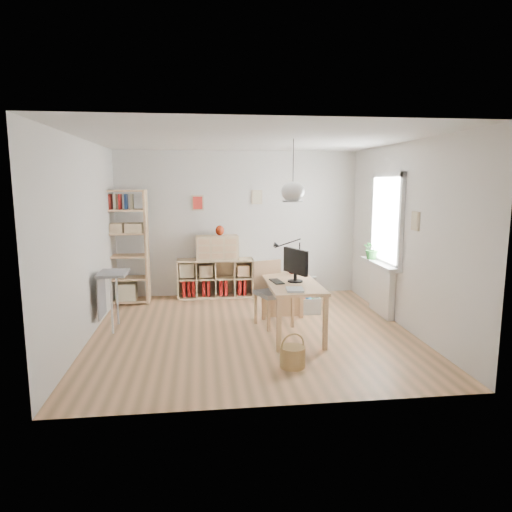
{
  "coord_description": "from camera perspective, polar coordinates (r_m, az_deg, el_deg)",
  "views": [
    {
      "loc": [
        -0.7,
        -6.29,
        2.13
      ],
      "look_at": [
        0.1,
        0.3,
        1.05
      ],
      "focal_mm": 32.0,
      "sensor_mm": 36.0,
      "label": 1
    }
  ],
  "objects": [
    {
      "name": "wicker_basket",
      "position": [
        5.44,
        4.6,
        -12.34
      ],
      "size": [
        0.3,
        0.3,
        0.41
      ],
      "rotation": [
        0.0,
        0.0,
        0.28
      ],
      "color": "#A17D48",
      "rests_on": "ground"
    },
    {
      "name": "windowsill",
      "position": [
        7.57,
        15.24,
        -0.98
      ],
      "size": [
        0.22,
        1.2,
        0.06
      ],
      "primitive_type": "cube",
      "color": "silver",
      "rests_on": "radiator"
    },
    {
      "name": "desk",
      "position": [
        6.44,
        4.47,
        -4.02
      ],
      "size": [
        0.7,
        1.5,
        0.75
      ],
      "color": "tan",
      "rests_on": "ground"
    },
    {
      "name": "monitor",
      "position": [
        6.36,
        4.96,
        -0.92
      ],
      "size": [
        0.25,
        0.51,
        0.47
      ],
      "rotation": [
        0.0,
        0.0,
        0.4
      ],
      "color": "black",
      "rests_on": "desk"
    },
    {
      "name": "task_lamp",
      "position": [
        6.95,
        3.76,
        0.56
      ],
      "size": [
        0.46,
        0.17,
        0.49
      ],
      "color": "black",
      "rests_on": "desk"
    },
    {
      "name": "cube_shelf",
      "position": [
        8.57,
        -5.25,
        -3.14
      ],
      "size": [
        1.4,
        0.38,
        0.72
      ],
      "color": "beige",
      "rests_on": "ground"
    },
    {
      "name": "side_table",
      "position": [
        6.93,
        -17.92,
        -3.39
      ],
      "size": [
        0.4,
        0.55,
        0.85
      ],
      "color": "gray",
      "rests_on": "ground"
    },
    {
      "name": "storage_chest",
      "position": [
        7.64,
        5.95,
        -5.61
      ],
      "size": [
        0.54,
        0.61,
        0.55
      ],
      "rotation": [
        0.0,
        0.0,
        -0.04
      ],
      "color": "silver",
      "rests_on": "ground"
    },
    {
      "name": "window_unit",
      "position": [
        7.51,
        16.08,
        4.45
      ],
      "size": [
        0.07,
        1.16,
        1.46
      ],
      "color": "white",
      "rests_on": "ground"
    },
    {
      "name": "potted_plant",
      "position": [
        7.81,
        14.31,
        0.89
      ],
      "size": [
        0.38,
        0.36,
        0.35
      ],
      "primitive_type": "imported",
      "rotation": [
        0.0,
        0.0,
        0.33
      ],
      "color": "#266626",
      "rests_on": "windowsill"
    },
    {
      "name": "red_vase",
      "position": [
        8.38,
        -4.55,
        3.2
      ],
      "size": [
        0.16,
        0.16,
        0.19
      ],
      "primitive_type": "ellipsoid",
      "color": "maroon",
      "rests_on": "drawer_chest"
    },
    {
      "name": "radiator",
      "position": [
        7.67,
        15.45,
        -4.14
      ],
      "size": [
        0.1,
        0.8,
        0.8
      ],
      "primitive_type": "cube",
      "color": "white",
      "rests_on": "ground"
    },
    {
      "name": "drawer_chest",
      "position": [
        8.42,
        -4.89,
        1.08
      ],
      "size": [
        0.78,
        0.37,
        0.44
      ],
      "primitive_type": "cube",
      "rotation": [
        0.0,
        0.0,
        0.03
      ],
      "color": "beige",
      "rests_on": "cube_shelf"
    },
    {
      "name": "keyboard",
      "position": [
        6.38,
        2.6,
        -3.19
      ],
      "size": [
        0.18,
        0.36,
        0.02
      ],
      "primitive_type": "cube",
      "rotation": [
        0.0,
        0.0,
        0.15
      ],
      "color": "black",
      "rests_on": "desk"
    },
    {
      "name": "ground",
      "position": [
        6.68,
        -0.55,
        -9.36
      ],
      "size": [
        4.5,
        4.5,
        0.0
      ],
      "primitive_type": "plane",
      "color": "tan",
      "rests_on": "ground"
    },
    {
      "name": "yarn_ball",
      "position": [
        6.93,
        4.58,
        -1.59
      ],
      "size": [
        0.16,
        0.16,
        0.16
      ],
      "primitive_type": "sphere",
      "color": "#44090F",
      "rests_on": "desk"
    },
    {
      "name": "chair",
      "position": [
        6.83,
        1.98,
        -4.16
      ],
      "size": [
        0.6,
        0.6,
        0.96
      ],
      "rotation": [
        0.0,
        0.0,
        0.36
      ],
      "color": "gray",
      "rests_on": "ground"
    },
    {
      "name": "tall_bookshelf",
      "position": [
        8.27,
        -16.17,
        1.63
      ],
      "size": [
        0.8,
        0.38,
        2.0
      ],
      "color": "tan",
      "rests_on": "ground"
    },
    {
      "name": "room_shell",
      "position": [
        6.27,
        4.63,
        8.03
      ],
      "size": [
        4.5,
        4.5,
        4.5
      ],
      "color": "silver",
      "rests_on": "ground"
    },
    {
      "name": "paper_tray",
      "position": [
        5.89,
        4.88,
        -4.2
      ],
      "size": [
        0.24,
        0.29,
        0.03
      ],
      "primitive_type": "cube",
      "rotation": [
        0.0,
        0.0,
        -0.09
      ],
      "color": "silver",
      "rests_on": "desk"
    }
  ]
}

